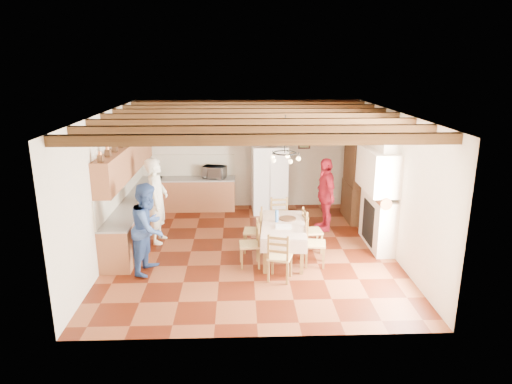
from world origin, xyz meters
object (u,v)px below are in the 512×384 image
Objects in this scene: dining_table at (283,227)px; chair_end_near at (280,256)px; chair_end_far at (280,219)px; hutch at (357,179)px; chair_left_far at (253,230)px; chair_right_far at (312,230)px; person_man at (157,201)px; refrigerator at (269,179)px; chair_left_near at (250,244)px; chair_right_near at (315,243)px; microwave at (215,172)px; person_woman_blue at (149,228)px; person_woman_red at (325,194)px.

dining_table is 1.87× the size of chair_end_near.
chair_end_near is at bearing -95.92° from chair_end_far.
hutch is 3.43m from chair_left_far.
dining_table is 1.87× the size of chair_right_far.
person_man is at bearing -100.25° from chair_left_far.
chair_end_near is at bearing -94.07° from refrigerator.
chair_left_far is at bearing -144.00° from hutch.
chair_left_near is 1.33m from chair_right_near.
person_man reaches higher than microwave.
person_man is 3.27× the size of microwave.
refrigerator is 3.07× the size of microwave.
person_man is (-2.78, -0.04, 0.50)m from chair_end_far.
person_man is (-4.86, -1.36, -0.12)m from hutch.
person_woman_blue reaches higher than chair_right_far.
chair_end_far is at bearing 31.85° from chair_right_near.
chair_end_far is 0.54× the size of person_woman_blue.
hutch reaches higher than chair_end_near.
chair_end_near is 2.05m from chair_end_far.
chair_end_near is at bearing -124.13° from hutch.
refrigerator is 1.91× the size of chair_left_near.
chair_left_far is 0.93m from chair_end_far.
person_woman_blue is (-4.77, -2.88, -0.20)m from hutch.
hutch is at bearing -106.58° from chair_end_near.
refrigerator is at bearing 175.32° from chair_left_far.
chair_right_near is 0.54× the size of person_woman_blue.
person_woman_red is at bearing 25.97° from chair_end_far.
person_man is (-3.37, 1.38, 0.50)m from chair_right_near.
refrigerator is 3.08m from dining_table.
chair_left_near is (-2.82, -2.73, -0.61)m from hutch.
refrigerator reaches higher than microwave.
chair_right_far is (0.75, -2.75, -0.44)m from refrigerator.
person_woman_red is at bearing -99.36° from chair_end_near.
refrigerator is 0.94× the size of person_man.
chair_right_near is 0.54× the size of person_woman_red.
hutch is at bearing -19.50° from chair_right_near.
refrigerator is 2.32m from hutch.
person_woman_blue is 2.99× the size of microwave.
chair_left_near and chair_right_near have the same top height.
dining_table is (0.09, -3.07, -0.24)m from refrigerator.
chair_right_near is (0.62, -0.38, -0.19)m from dining_table.
refrigerator is 1.91× the size of chair_end_near.
chair_left_far and chair_right_near have the same top height.
microwave reaches higher than chair_end_far.
dining_table is at bearing -92.01° from chair_end_far.
person_woman_blue is 1.00× the size of person_woman_red.
person_woman_red is at bearing 131.55° from chair_left_far.
chair_left_near is 0.49× the size of person_man.
chair_end_far is at bearing -85.15° from person_man.
dining_table is at bearing 110.86° from chair_right_far.
chair_left_near and chair_right_far have the same top height.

